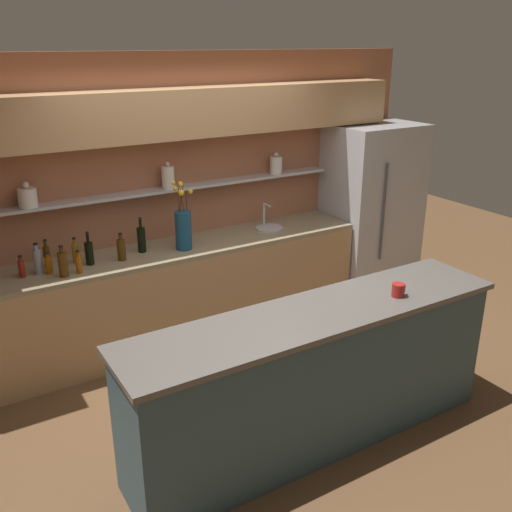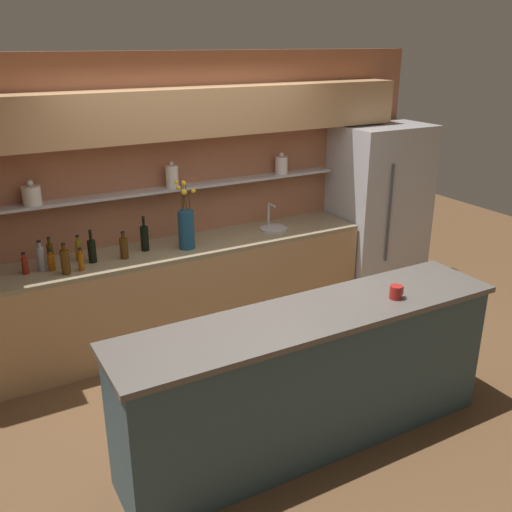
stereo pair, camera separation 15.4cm
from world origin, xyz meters
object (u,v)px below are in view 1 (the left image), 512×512
bottle_sauce_7 (22,268)px  bottle_wine_9 (141,239)px  bottle_spirit_0 (121,249)px  bottle_spirit_5 (38,261)px  bottle_wine_3 (89,253)px  bottle_sauce_6 (79,263)px  flower_vase (183,228)px  refrigerator (371,210)px  bottle_spirit_4 (63,264)px  sink_fixture (269,227)px  bottle_oil_1 (47,256)px  bottle_sauce_2 (49,265)px  coffee_mug (398,290)px  bottle_oil_8 (76,253)px

bottle_sauce_7 → bottle_wine_9: (1.02, 0.06, 0.04)m
bottle_spirit_0 → bottle_spirit_5: bottle_spirit_5 is taller
bottle_wine_3 → bottle_sauce_6: bearing=-132.1°
bottle_wine_9 → flower_vase: bearing=-19.5°
flower_vase → refrigerator: bearing=1.0°
bottle_spirit_4 → bottle_sauce_6: size_ratio=1.35×
sink_fixture → bottle_oil_1: bearing=177.4°
refrigerator → bottle_oil_1: bearing=177.6°
bottle_spirit_0 → bottle_sauce_2: bottle_spirit_0 is taller
bottle_oil_1 → bottle_spirit_4: bearing=-76.8°
bottle_spirit_0 → bottle_sauce_6: 0.40m
bottle_spirit_4 → flower_vase: bearing=4.8°
bottle_sauce_6 → bottle_sauce_7: bearing=160.5°
bottle_spirit_5 → bottle_sauce_6: bearing=-28.8°
refrigerator → bottle_wine_3: (-3.10, 0.02, 0.09)m
bottle_spirit_0 → bottle_wine_3: 0.27m
bottle_spirit_5 → coffee_mug: size_ratio=2.40×
bottle_wine_9 → bottle_oil_1: bearing=175.9°
bottle_spirit_5 → bottle_sauce_6: 0.32m
refrigerator → bottle_wine_9: refrigerator is taller
bottle_wine_3 → bottle_sauce_2: bearing=-176.2°
bottle_sauce_6 → bottle_oil_8: (0.04, 0.24, 0.01)m
refrigerator → bottle_spirit_5: bearing=179.4°
flower_vase → bottle_oil_1: (-1.15, 0.18, -0.10)m
sink_fixture → bottle_wine_3: bottle_wine_3 is taller
bottle_oil_8 → coffee_mug: size_ratio=2.09×
bottle_spirit_5 → bottle_sauce_7: (-0.13, -0.01, -0.03)m
bottle_oil_1 → bottle_sauce_7: bearing=-152.7°
bottle_oil_1 → bottle_sauce_6: (0.19, -0.26, -0.02)m
bottle_spirit_5 → bottle_sauce_7: bottle_spirit_5 is taller
flower_vase → bottle_oil_1: bearing=171.0°
bottle_sauce_7 → bottle_oil_1: bearing=27.3°
bottle_oil_8 → coffee_mug: bottle_oil_8 is taller
refrigerator → bottle_wine_9: (-2.62, 0.09, 0.11)m
refrigerator → bottle_wine_9: bearing=178.1°
bottle_wine_3 → bottle_spirit_5: bottle_wine_3 is taller
refrigerator → flower_vase: refrigerator is taller
bottle_sauce_7 → bottle_spirit_0: bearing=-3.4°
flower_vase → bottle_spirit_0: bearing=178.0°
bottle_sauce_6 → flower_vase: bearing=4.6°
bottle_spirit_0 → bottle_sauce_7: 0.80m
sink_fixture → bottle_sauce_7: sink_fixture is taller
flower_vase → sink_fixture: flower_vase is taller
bottle_oil_1 → coffee_mug: bearing=-47.6°
refrigerator → bottle_sauce_2: refrigerator is taller
bottle_spirit_0 → bottle_oil_1: bottle_spirit_0 is taller
flower_vase → bottle_sauce_7: bearing=177.2°
bottle_spirit_0 → sink_fixture: bearing=2.5°
bottle_spirit_5 → bottle_oil_1: bearing=48.4°
bottle_wine_3 → bottle_sauce_7: bottle_wine_3 is taller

